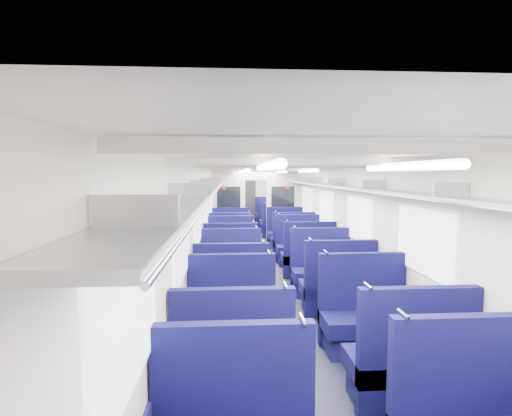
# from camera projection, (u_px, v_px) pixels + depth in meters

# --- Properties ---
(floor) EXTENTS (2.80, 18.00, 0.01)m
(floor) POSITION_uv_depth(u_px,v_px,m) (264.00, 263.00, 9.77)
(floor) COLOR black
(floor) RESTS_ON ground
(ceiling) EXTENTS (2.80, 18.00, 0.01)m
(ceiling) POSITION_uv_depth(u_px,v_px,m) (265.00, 168.00, 9.57)
(ceiling) COLOR white
(ceiling) RESTS_ON wall_left
(wall_left) EXTENTS (0.02, 18.00, 2.35)m
(wall_left) POSITION_uv_depth(u_px,v_px,m) (207.00, 217.00, 9.58)
(wall_left) COLOR beige
(wall_left) RESTS_ON floor
(dado_left) EXTENTS (0.03, 17.90, 0.70)m
(dado_left) POSITION_uv_depth(u_px,v_px,m) (208.00, 250.00, 9.65)
(dado_left) COLOR #12113A
(dado_left) RESTS_ON floor
(wall_right) EXTENTS (0.02, 18.00, 2.35)m
(wall_right) POSITION_uv_depth(u_px,v_px,m) (321.00, 216.00, 9.76)
(wall_right) COLOR beige
(wall_right) RESTS_ON floor
(dado_right) EXTENTS (0.03, 17.90, 0.70)m
(dado_right) POSITION_uv_depth(u_px,v_px,m) (320.00, 249.00, 9.83)
(dado_right) COLOR #12113A
(dado_right) RESTS_ON floor
(wall_far) EXTENTS (2.80, 0.02, 2.35)m
(wall_far) POSITION_uv_depth(u_px,v_px,m) (248.00, 196.00, 18.62)
(wall_far) COLOR beige
(wall_far) RESTS_ON floor
(luggage_rack_left) EXTENTS (0.36, 17.40, 0.18)m
(luggage_rack_left) POSITION_uv_depth(u_px,v_px,m) (214.00, 183.00, 9.52)
(luggage_rack_left) COLOR #B2B5BA
(luggage_rack_left) RESTS_ON wall_left
(luggage_rack_right) EXTENTS (0.36, 17.40, 0.18)m
(luggage_rack_right) POSITION_uv_depth(u_px,v_px,m) (314.00, 183.00, 9.68)
(luggage_rack_right) COLOR #B2B5BA
(luggage_rack_right) RESTS_ON wall_right
(windows) EXTENTS (2.78, 15.60, 0.75)m
(windows) POSITION_uv_depth(u_px,v_px,m) (266.00, 208.00, 9.19)
(windows) COLOR white
(windows) RESTS_ON wall_left
(ceiling_fittings) EXTENTS (2.70, 16.06, 0.11)m
(ceiling_fittings) POSITION_uv_depth(u_px,v_px,m) (266.00, 170.00, 9.31)
(ceiling_fittings) COLOR beige
(ceiling_fittings) RESTS_ON ceiling
(end_door) EXTENTS (0.75, 0.06, 2.00)m
(end_door) POSITION_uv_depth(u_px,v_px,m) (248.00, 200.00, 18.57)
(end_door) COLOR black
(end_door) RESTS_ON floor
(bulkhead) EXTENTS (2.80, 0.10, 2.35)m
(bulkhead) POSITION_uv_depth(u_px,v_px,m) (256.00, 204.00, 12.85)
(bulkhead) COLOR beige
(bulkhead) RESTS_ON floor
(seat_4) EXTENTS (1.11, 0.61, 1.23)m
(seat_4) POSITION_uv_depth(u_px,v_px,m) (233.00, 370.00, 3.69)
(seat_4) COLOR #0F0E46
(seat_4) RESTS_ON floor
(seat_5) EXTENTS (1.11, 0.61, 1.23)m
(seat_5) POSITION_uv_depth(u_px,v_px,m) (409.00, 368.00, 3.73)
(seat_5) COLOR #0F0E46
(seat_5) RESTS_ON floor
(seat_6) EXTENTS (1.11, 0.61, 1.23)m
(seat_6) POSITION_uv_depth(u_px,v_px,m) (232.00, 322.00, 4.88)
(seat_6) COLOR #0F0E46
(seat_6) RESTS_ON floor
(seat_7) EXTENTS (1.11, 0.61, 1.23)m
(seat_7) POSITION_uv_depth(u_px,v_px,m) (365.00, 320.00, 4.94)
(seat_7) COLOR #0F0E46
(seat_7) RESTS_ON floor
(seat_8) EXTENTS (1.11, 0.61, 1.23)m
(seat_8) POSITION_uv_depth(u_px,v_px,m) (231.00, 295.00, 5.95)
(seat_8) COLOR #0F0E46
(seat_8) RESTS_ON floor
(seat_9) EXTENTS (1.11, 0.61, 1.23)m
(seat_9) POSITION_uv_depth(u_px,v_px,m) (337.00, 290.00, 6.22)
(seat_9) COLOR #0F0E46
(seat_9) RESTS_ON floor
(seat_10) EXTENTS (1.11, 0.61, 1.23)m
(seat_10) POSITION_uv_depth(u_px,v_px,m) (231.00, 274.00, 7.20)
(seat_10) COLOR #0F0E46
(seat_10) RESTS_ON floor
(seat_11) EXTENTS (1.11, 0.61, 1.23)m
(seat_11) POSITION_uv_depth(u_px,v_px,m) (321.00, 273.00, 7.29)
(seat_11) COLOR #0F0E46
(seat_11) RESTS_ON floor
(seat_12) EXTENTS (1.11, 0.61, 1.23)m
(seat_12) POSITION_uv_depth(u_px,v_px,m) (231.00, 261.00, 8.31)
(seat_12) COLOR #0F0E46
(seat_12) RESTS_ON floor
(seat_13) EXTENTS (1.11, 0.61, 1.23)m
(seat_13) POSITION_uv_depth(u_px,v_px,m) (308.00, 259.00, 8.53)
(seat_13) COLOR #0F0E46
(seat_13) RESTS_ON floor
(seat_14) EXTENTS (1.11, 0.61, 1.23)m
(seat_14) POSITION_uv_depth(u_px,v_px,m) (231.00, 251.00, 9.40)
(seat_14) COLOR #0F0E46
(seat_14) RESTS_ON floor
(seat_15) EXTENTS (1.11, 0.61, 1.23)m
(seat_15) POSITION_uv_depth(u_px,v_px,m) (299.00, 249.00, 9.69)
(seat_15) COLOR #0F0E46
(seat_15) RESTS_ON floor
(seat_16) EXTENTS (1.11, 0.61, 1.23)m
(seat_16) POSITION_uv_depth(u_px,v_px,m) (231.00, 243.00, 10.49)
(seat_16) COLOR #0F0E46
(seat_16) RESTS_ON floor
(seat_17) EXTENTS (1.11, 0.61, 1.23)m
(seat_17) POSITION_uv_depth(u_px,v_px,m) (293.00, 242.00, 10.59)
(seat_17) COLOR #0F0E46
(seat_17) RESTS_ON floor
(seat_18) EXTENTS (1.11, 0.61, 1.23)m
(seat_18) POSITION_uv_depth(u_px,v_px,m) (230.00, 236.00, 11.67)
(seat_18) COLOR #0F0E46
(seat_18) RESTS_ON floor
(seat_19) EXTENTS (1.11, 0.61, 1.23)m
(seat_19) POSITION_uv_depth(u_px,v_px,m) (286.00, 235.00, 11.94)
(seat_19) COLOR #0F0E46
(seat_19) RESTS_ON floor
(seat_20) EXTENTS (1.11, 0.61, 1.23)m
(seat_20) POSITION_uv_depth(u_px,v_px,m) (230.00, 227.00, 13.66)
(seat_20) COLOR #0F0E46
(seat_20) RESTS_ON floor
(seat_21) EXTENTS (1.11, 0.61, 1.23)m
(seat_21) POSITION_uv_depth(u_px,v_px,m) (278.00, 226.00, 13.86)
(seat_21) COLOR #0F0E46
(seat_21) RESTS_ON floor
(seat_22) EXTENTS (1.11, 0.61, 1.23)m
(seat_22) POSITION_uv_depth(u_px,v_px,m) (230.00, 223.00, 14.87)
(seat_22) COLOR #0F0E46
(seat_22) RESTS_ON floor
(seat_23) EXTENTS (1.11, 0.61, 1.23)m
(seat_23) POSITION_uv_depth(u_px,v_px,m) (274.00, 222.00, 15.05)
(seat_23) COLOR #0F0E46
(seat_23) RESTS_ON floor
(seat_24) EXTENTS (1.11, 0.61, 1.23)m
(seat_24) POSITION_uv_depth(u_px,v_px,m) (230.00, 219.00, 16.10)
(seat_24) COLOR #0F0E46
(seat_24) RESTS_ON floor
(seat_25) EXTENTS (1.11, 0.61, 1.23)m
(seat_25) POSITION_uv_depth(u_px,v_px,m) (271.00, 218.00, 16.28)
(seat_25) COLOR #0F0E46
(seat_25) RESTS_ON floor
(seat_26) EXTENTS (1.11, 0.61, 1.23)m
(seat_26) POSITION_uv_depth(u_px,v_px,m) (230.00, 216.00, 17.23)
(seat_26) COLOR #0F0E46
(seat_26) RESTS_ON floor
(seat_27) EXTENTS (1.11, 0.61, 1.23)m
(seat_27) POSITION_uv_depth(u_px,v_px,m) (268.00, 216.00, 17.36)
(seat_27) COLOR #0F0E46
(seat_27) RESTS_ON floor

